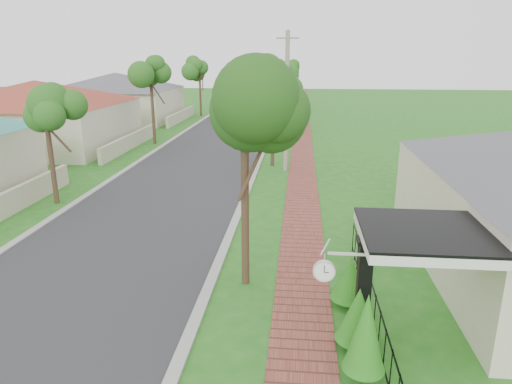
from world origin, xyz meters
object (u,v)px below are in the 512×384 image
at_px(porch_post, 363,297).
at_px(station_clock, 326,270).
at_px(parked_car_red, 259,124).
at_px(parked_car_white, 275,109).
at_px(utility_pole, 286,102).
at_px(near_tree, 244,121).

xyz_separation_m(porch_post, station_clock, (-0.87, -0.40, 0.83)).
xyz_separation_m(parked_car_red, station_clock, (4.14, -29.88, 1.32)).
distance_m(parked_car_white, station_clock, 40.53).
bearing_deg(parked_car_red, utility_pole, -82.17).
height_order(parked_car_red, near_tree, near_tree).
height_order(porch_post, parked_car_red, porch_post).
xyz_separation_m(utility_pole, station_clock, (1.38, -16.23, -1.85)).
height_order(near_tree, utility_pole, utility_pole).
bearing_deg(parked_car_red, station_clock, -85.71).
bearing_deg(parked_car_red, near_tree, -89.15).
xyz_separation_m(parked_car_red, parked_car_white, (0.86, 10.49, 0.07)).
bearing_deg(near_tree, parked_car_white, 91.90).
bearing_deg(station_clock, utility_pole, 94.87).
relative_size(porch_post, utility_pole, 0.34).
distance_m(parked_car_white, utility_pole, 24.42).
bearing_deg(station_clock, parked_car_red, 97.90).
relative_size(parked_car_red, utility_pole, 0.49).
relative_size(parked_car_red, parked_car_white, 0.87).
relative_size(utility_pole, station_clock, 6.92).
distance_m(utility_pole, station_clock, 16.39).
relative_size(porch_post, near_tree, 0.44).
distance_m(near_tree, utility_pole, 13.37).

